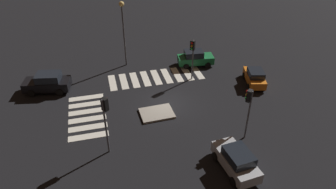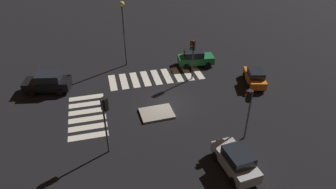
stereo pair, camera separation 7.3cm
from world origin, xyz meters
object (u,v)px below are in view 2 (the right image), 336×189
Objects in this scene: traffic_light_north at (105,112)px; street_lamp at (123,23)px; car_orange at (255,77)px; traffic_light_south at (193,51)px; traffic_light_west at (249,103)px; car_silver at (236,160)px; traffic_island at (157,113)px; car_green at (195,58)px; car_black at (48,82)px.

traffic_light_north is 14.03m from street_lamp.
traffic_light_south reaches higher than car_orange.
traffic_light_west is at bearing 116.43° from street_lamp.
car_silver is (6.86, 10.31, 0.09)m from car_orange.
traffic_island is 11.20m from street_lamp.
car_green is 7.06m from car_orange.
traffic_light_north reaches higher than traffic_light_south.
car_orange is 6.88m from traffic_light_south.
traffic_light_west reaches higher than car_black.
traffic_light_west is at bearing 50.14° from traffic_light_south.
traffic_light_west reaches higher than car_silver.
traffic_light_west is at bearing 155.08° from car_black.
car_silver reaches higher than car_orange.
street_lamp is at bearing -11.33° from traffic_light_west.
car_black is (9.44, -6.39, 0.85)m from traffic_island.
traffic_light_west is at bearing -46.36° from traffic_light_north.
traffic_light_north is at bearing -126.15° from car_green.
traffic_island is at bearing -1.26° from traffic_light_north.
traffic_light_south reaches higher than car_silver.
traffic_light_north is 0.65× the size of street_lamp.
car_black is 0.98× the size of traffic_light_north.
car_orange is 20.55m from car_black.
car_orange is 0.85× the size of car_black.
car_black is 11.50m from traffic_light_north.
street_lamp is (-8.16, -3.61, 4.02)m from car_black.
car_black reaches higher than traffic_island.
traffic_light_west is at bearing -84.83° from car_green.
car_orange is at bearing -39.59° from car_silver.
traffic_island is 0.68× the size of traffic_light_south.
traffic_light_south is at bearing -133.86° from traffic_island.
car_orange is (-4.52, 5.43, -0.06)m from car_green.
street_lamp is (7.29, -14.66, 1.64)m from traffic_light_west.
traffic_light_south reaches higher than car_black.
car_silver is (-3.90, 7.69, 0.79)m from traffic_island.
car_green is 0.98× the size of car_silver.
car_green is at bearing -163.33° from car_black.
traffic_light_north is (4.40, 3.60, 3.47)m from traffic_island.
traffic_island is 10.21m from car_green.
traffic_light_south is at bearing -30.80° from traffic_light_west.
car_silver is at bearing 160.55° from car_orange.
traffic_light_west is 16.45m from street_lamp.
car_black is (20.20, -3.78, 0.15)m from car_orange.
traffic_light_south is (1.18, -9.67, -0.01)m from traffic_light_west.
car_orange is at bearing -70.95° from traffic_light_west.
car_green is 1.05× the size of car_orange.
car_silver is at bearing 116.87° from traffic_island.
car_green is at bearing -127.82° from traffic_island.
car_silver is (-13.34, 14.09, -0.06)m from car_black.
street_lamp reaches higher than traffic_island.
car_orange is at bearing 148.49° from street_lamp.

